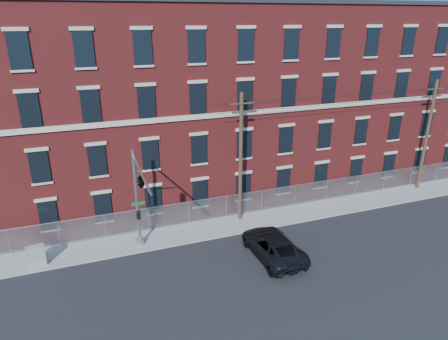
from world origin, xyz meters
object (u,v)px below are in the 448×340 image
at_px(traffic_signal_mast, 140,188).
at_px(pickup_truck, 273,246).
at_px(utility_cabinet, 36,256).
at_px(utility_pole_near, 241,156).

height_order(traffic_signal_mast, pickup_truck, traffic_signal_mast).
height_order(traffic_signal_mast, utility_cabinet, traffic_signal_mast).
bearing_deg(utility_cabinet, pickup_truck, -22.02).
distance_m(traffic_signal_mast, utility_pole_near, 8.70).
bearing_deg(traffic_signal_mast, utility_cabinet, 163.09).
relative_size(traffic_signal_mast, utility_pole_near, 0.70).
bearing_deg(utility_cabinet, utility_pole_near, -1.07).
bearing_deg(pickup_truck, utility_cabinet, -17.42).
distance_m(utility_pole_near, pickup_truck, 7.13).
bearing_deg(pickup_truck, utility_pole_near, -90.43).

